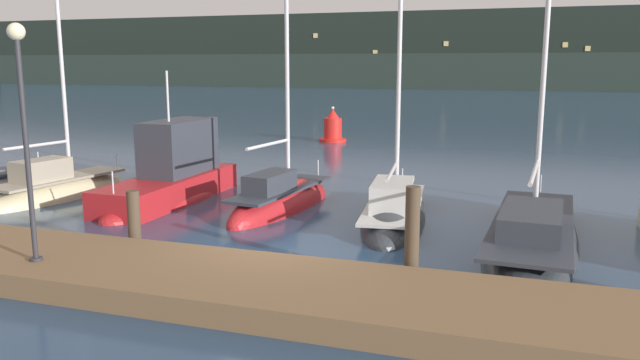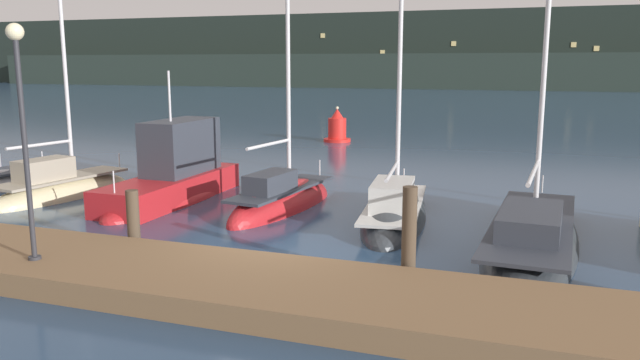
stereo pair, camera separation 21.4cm
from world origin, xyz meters
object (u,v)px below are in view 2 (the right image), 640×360
object	(u,v)px
sailboat_berth_5	(282,206)
sailboat_berth_7	(531,243)
sailboat_berth_3	(62,193)
channel_buoy	(337,129)
dock_lamppost	(21,107)
motorboat_berth_4	(174,185)
sailboat_berth_6	(394,216)

from	to	relation	value
sailboat_berth_5	sailboat_berth_7	xyz separation A→B (m)	(6.95, -1.64, -0.00)
sailboat_berth_3	sailboat_berth_7	xyz separation A→B (m)	(14.18, -0.85, -0.05)
channel_buoy	dock_lamppost	distance (m)	23.17
sailboat_berth_7	motorboat_berth_4	bearing A→B (deg)	170.79
motorboat_berth_4	sailboat_berth_6	size ratio (longest dim) A/B	0.76
sailboat_berth_5	channel_buoy	world-z (taller)	sailboat_berth_5
sailboat_berth_3	sailboat_berth_5	size ratio (longest dim) A/B	1.15
sailboat_berth_6	channel_buoy	size ratio (longest dim) A/B	4.48
dock_lamppost	sailboat_berth_3	bearing A→B (deg)	128.13
sailboat_berth_3	sailboat_berth_6	xyz separation A→B (m)	(10.64, 0.56, -0.03)
dock_lamppost	channel_buoy	bearing A→B (deg)	92.86
channel_buoy	motorboat_berth_4	bearing A→B (deg)	-91.32
channel_buoy	sailboat_berth_3	bearing A→B (deg)	-103.33
sailboat_berth_7	dock_lamppost	size ratio (longest dim) A/B	2.25
dock_lamppost	motorboat_berth_4	bearing A→B (deg)	101.65
motorboat_berth_4	sailboat_berth_5	xyz separation A→B (m)	(3.68, -0.09, -0.35)
sailboat_berth_3	sailboat_berth_7	bearing A→B (deg)	-3.43
motorboat_berth_4	channel_buoy	world-z (taller)	motorboat_berth_4
sailboat_berth_6	sailboat_berth_7	distance (m)	3.81
motorboat_berth_4	sailboat_berth_7	distance (m)	10.77
motorboat_berth_4	sailboat_berth_7	bearing A→B (deg)	-9.21
sailboat_berth_5	channel_buoy	xyz separation A→B (m)	(-3.31, 15.74, 0.60)
sailboat_berth_7	channel_buoy	bearing A→B (deg)	120.57
sailboat_berth_5	sailboat_berth_7	size ratio (longest dim) A/B	0.75
dock_lamppost	sailboat_berth_7	bearing A→B (deg)	31.58
motorboat_berth_4	sailboat_berth_5	distance (m)	3.69
motorboat_berth_4	channel_buoy	xyz separation A→B (m)	(0.36, 15.65, 0.25)
motorboat_berth_4	sailboat_berth_6	bearing A→B (deg)	-2.50
sailboat_berth_6	sailboat_berth_3	bearing A→B (deg)	-176.97
sailboat_berth_5	sailboat_berth_6	bearing A→B (deg)	-3.76
sailboat_berth_3	motorboat_berth_4	world-z (taller)	sailboat_berth_3
sailboat_berth_5	dock_lamppost	distance (m)	8.25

